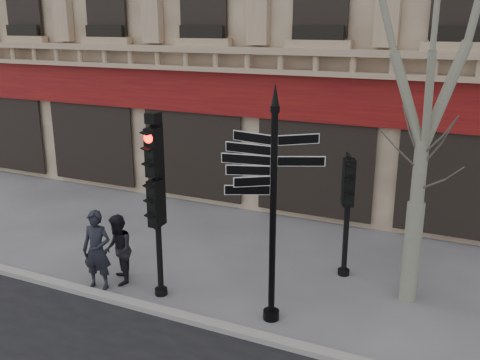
% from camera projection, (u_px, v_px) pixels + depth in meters
% --- Properties ---
extents(ground, '(80.00, 80.00, 0.00)m').
position_uv_depth(ground, '(242.00, 295.00, 11.44)').
color(ground, '#555559').
rests_on(ground, ground).
extents(kerb, '(80.00, 0.25, 0.12)m').
position_uv_depth(kerb, '(211.00, 324.00, 10.21)').
color(kerb, gray).
rests_on(kerb, ground).
extents(fingerpost, '(2.35, 2.35, 4.61)m').
position_uv_depth(fingerpost, '(274.00, 167.00, 9.64)').
color(fingerpost, black).
rests_on(fingerpost, ground).
extents(traffic_signal_main, '(0.44, 0.32, 3.92)m').
position_uv_depth(traffic_signal_main, '(156.00, 184.00, 10.76)').
color(traffic_signal_main, black).
rests_on(traffic_signal_main, ground).
extents(traffic_signal_secondary, '(0.56, 0.49, 2.77)m').
position_uv_depth(traffic_signal_secondary, '(348.00, 195.00, 11.81)').
color(traffic_signal_secondary, black).
rests_on(traffic_signal_secondary, ground).
extents(plane_tree, '(3.12, 3.12, 8.30)m').
position_uv_depth(plane_tree, '(436.00, 9.00, 9.60)').
color(plane_tree, gray).
rests_on(plane_tree, ground).
extents(pedestrian_a, '(0.72, 0.55, 1.78)m').
position_uv_depth(pedestrian_a, '(97.00, 250.00, 11.50)').
color(pedestrian_a, black).
rests_on(pedestrian_a, ground).
extents(pedestrian_b, '(0.96, 0.98, 1.59)m').
position_uv_depth(pedestrian_b, '(118.00, 250.00, 11.76)').
color(pedestrian_b, black).
rests_on(pedestrian_b, ground).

